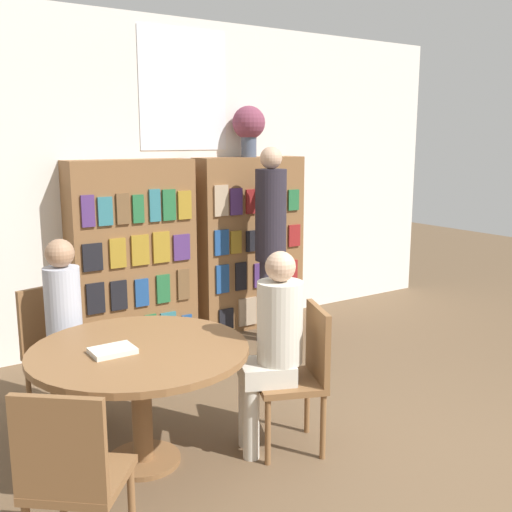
{
  "coord_description": "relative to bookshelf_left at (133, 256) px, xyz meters",
  "views": [
    {
      "loc": [
        -2.64,
        -1.72,
        1.91
      ],
      "look_at": [
        -0.23,
        1.91,
        1.05
      ],
      "focal_mm": 42.0,
      "sensor_mm": 36.0,
      "label": 1
    }
  ],
  "objects": [
    {
      "name": "librarian_standing",
      "position": [
        1.17,
        -0.5,
        0.26
      ],
      "size": [
        0.29,
        0.56,
        1.84
      ],
      "color": "#28232D",
      "rests_on": "ground_plane"
    },
    {
      "name": "ground_plane",
      "position": [
        0.63,
        -3.31,
        -0.86
      ],
      "size": [
        16.0,
        16.0,
        0.0
      ],
      "primitive_type": "plane",
      "color": "brown"
    },
    {
      "name": "reading_table",
      "position": [
        -0.75,
        -1.92,
        -0.25
      ],
      "size": [
        1.27,
        1.27,
        0.72
      ],
      "color": "brown",
      "rests_on": "ground_plane"
    },
    {
      "name": "bookshelf_left",
      "position": [
        0.0,
        0.0,
        0.0
      ],
      "size": [
        1.14,
        0.34,
        1.73
      ],
      "color": "brown",
      "rests_on": "ground_plane"
    },
    {
      "name": "chair_far_side",
      "position": [
        0.15,
        -2.29,
        -0.35
      ],
      "size": [
        0.52,
        0.52,
        0.9
      ],
      "rotation": [
        0.0,
        0.0,
        1.18
      ],
      "color": "brown",
      "rests_on": "ground_plane"
    },
    {
      "name": "chair_left_side",
      "position": [
        -0.98,
        -0.97,
        -0.35
      ],
      "size": [
        0.48,
        0.48,
        0.9
      ],
      "rotation": [
        0.0,
        0.0,
        -2.9
      ],
      "color": "brown",
      "rests_on": "ground_plane"
    },
    {
      "name": "seated_reader_left",
      "position": [
        -0.94,
        -1.15,
        -0.15
      ],
      "size": [
        0.31,
        0.38,
        1.26
      ],
      "rotation": [
        0.0,
        0.0,
        -2.9
      ],
      "color": "#B2B7C6",
      "rests_on": "ground_plane"
    },
    {
      "name": "wall_back",
      "position": [
        0.63,
        0.19,
        0.65
      ],
      "size": [
        6.4,
        0.07,
        3.0
      ],
      "color": "silver",
      "rests_on": "ground_plane"
    },
    {
      "name": "bookshelf_right",
      "position": [
        1.26,
        0.0,
        -0.0
      ],
      "size": [
        1.14,
        0.34,
        1.73
      ],
      "color": "brown",
      "rests_on": "ground_plane"
    },
    {
      "name": "chair_near_camera",
      "position": [
        -1.38,
        -2.66,
        -0.35
      ],
      "size": [
        0.56,
        0.56,
        0.9
      ],
      "rotation": [
        0.0,
        0.0,
        -0.7
      ],
      "color": "brown",
      "rests_on": "ground_plane"
    },
    {
      "name": "seated_reader_right",
      "position": [
        -0.02,
        -2.22,
        -0.14
      ],
      "size": [
        0.41,
        0.38,
        1.26
      ],
      "rotation": [
        0.0,
        0.0,
        1.18
      ],
      "color": "beige",
      "rests_on": "ground_plane"
    },
    {
      "name": "flower_vase",
      "position": [
        1.25,
        0.0,
        1.17
      ],
      "size": [
        0.32,
        0.32,
        0.5
      ],
      "color": "#475166",
      "rests_on": "bookshelf_right"
    },
    {
      "name": "open_book_on_table",
      "position": [
        -0.91,
        -1.92,
        -0.12
      ],
      "size": [
        0.24,
        0.18,
        0.03
      ],
      "color": "silver",
      "rests_on": "reading_table"
    }
  ]
}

